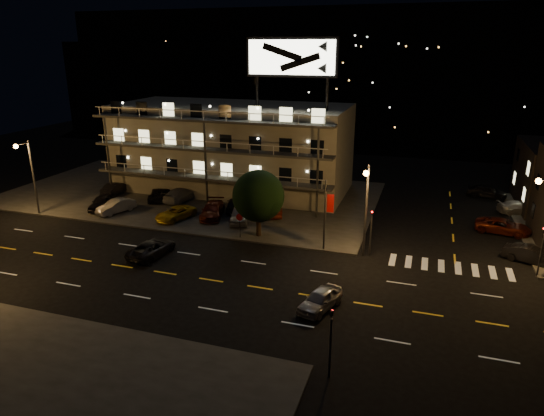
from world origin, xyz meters
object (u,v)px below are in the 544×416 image
(lot_car_2, at_px, (176,213))
(road_car_east, at_px, (320,299))
(lot_car_4, at_px, (239,214))
(lot_car_7, at_px, (181,194))
(road_car_west, at_px, (152,248))
(tree, at_px, (258,197))
(side_car_0, at_px, (531,255))

(lot_car_2, bearing_deg, road_car_east, -17.50)
(lot_car_4, bearing_deg, lot_car_7, 136.99)
(road_car_west, bearing_deg, tree, -129.57)
(road_car_east, bearing_deg, lot_car_4, 147.71)
(side_car_0, distance_m, road_car_east, 19.62)
(lot_car_7, height_order, road_car_east, lot_car_7)
(lot_car_4, bearing_deg, road_car_west, -129.10)
(lot_car_2, xyz_separation_m, road_car_west, (2.39, -8.55, -0.11))
(lot_car_7, bearing_deg, lot_car_2, 120.67)
(lot_car_7, bearing_deg, road_car_east, 145.56)
(lot_car_4, height_order, road_car_west, lot_car_4)
(road_car_east, distance_m, road_car_west, 16.24)
(road_car_west, bearing_deg, side_car_0, -157.88)
(lot_car_2, height_order, road_car_west, lot_car_2)
(tree, height_order, road_car_east, tree)
(lot_car_2, height_order, side_car_0, lot_car_2)
(lot_car_7, xyz_separation_m, road_car_east, (20.59, -18.61, -0.21))
(tree, relative_size, road_car_east, 1.55)
(tree, relative_size, side_car_0, 1.48)
(road_car_east, bearing_deg, tree, 145.69)
(lot_car_7, bearing_deg, tree, 155.94)
(tree, relative_size, lot_car_2, 1.38)
(road_car_east, xyz_separation_m, road_car_west, (-15.69, 4.17, -0.02))
(lot_car_2, distance_m, road_car_east, 22.11)
(side_car_0, height_order, road_car_east, side_car_0)
(lot_car_2, relative_size, lot_car_4, 1.03)
(lot_car_2, bearing_deg, road_car_west, -56.73)
(side_car_0, height_order, road_car_west, side_car_0)
(tree, height_order, lot_car_7, tree)
(lot_car_2, bearing_deg, side_car_0, 17.58)
(tree, xyz_separation_m, road_car_west, (-7.23, -6.94, -3.22))
(tree, bearing_deg, road_car_east, -52.70)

